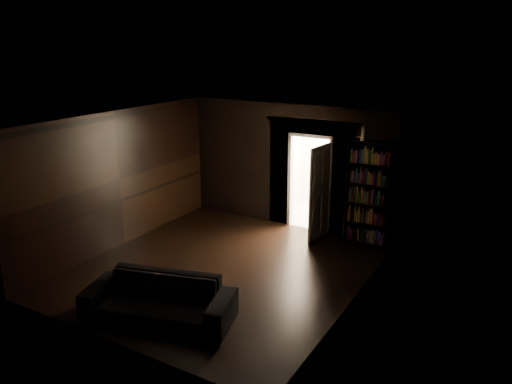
{
  "coord_description": "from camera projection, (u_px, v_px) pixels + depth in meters",
  "views": [
    {
      "loc": [
        4.81,
        -7.06,
        4.15
      ],
      "look_at": [
        0.2,
        0.9,
        1.31
      ],
      "focal_mm": 35.0,
      "sensor_mm": 36.0,
      "label": 1
    }
  ],
  "objects": [
    {
      "name": "bookshelf",
      "position": [
        369.0,
        194.0,
        10.23
      ],
      "size": [
        0.95,
        0.64,
        2.2
      ],
      "primitive_type": "cube",
      "rotation": [
        0.0,
        0.0,
        -0.39
      ],
      "color": "black",
      "rests_on": "ground"
    },
    {
      "name": "kitchen_alcove",
      "position": [
        329.0,
        166.0,
        11.97
      ],
      "size": [
        2.2,
        1.8,
        2.6
      ],
      "color": "#BBB4A3",
      "rests_on": "ground"
    },
    {
      "name": "figurine",
      "position": [
        363.0,
        133.0,
        9.91
      ],
      "size": [
        0.11,
        0.11,
        0.3
      ],
      "primitive_type": "cube",
      "rotation": [
        0.0,
        0.0,
        -0.15
      ],
      "color": "white",
      "rests_on": "bookshelf"
    },
    {
      "name": "sofa",
      "position": [
        159.0,
        293.0,
        7.6
      ],
      "size": [
        2.47,
        1.57,
        0.88
      ],
      "primitive_type": "imported",
      "rotation": [
        0.0,
        0.0,
        0.27
      ],
      "color": "black",
      "rests_on": "ground"
    },
    {
      "name": "bottles",
      "position": [
        357.0,
        145.0,
        11.61
      ],
      "size": [
        0.63,
        0.21,
        0.26
      ],
      "primitive_type": "cube",
      "rotation": [
        0.0,
        0.0,
        0.22
      ],
      "color": "black",
      "rests_on": "refrigerator"
    },
    {
      "name": "door",
      "position": [
        320.0,
        193.0,
        10.52
      ],
      "size": [
        0.12,
        0.85,
        2.05
      ],
      "primitive_type": "cube",
      "rotation": [
        0.0,
        0.0,
        1.49
      ],
      "color": "silver",
      "rests_on": "ground"
    },
    {
      "name": "refrigerator",
      "position": [
        351.0,
        183.0,
        11.96
      ],
      "size": [
        0.84,
        0.8,
        1.65
      ],
      "primitive_type": "cube",
      "rotation": [
        0.0,
        0.0,
        0.17
      ],
      "color": "silver",
      "rests_on": "ground"
    },
    {
      "name": "room_walls",
      "position": [
        251.0,
        170.0,
        9.76
      ],
      "size": [
        5.02,
        5.61,
        2.84
      ],
      "color": "black",
      "rests_on": "ground"
    },
    {
      "name": "ground",
      "position": [
        223.0,
        269.0,
        9.37
      ],
      "size": [
        5.5,
        5.5,
        0.0
      ],
      "primitive_type": "plane",
      "color": "black",
      "rests_on": "ground"
    }
  ]
}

